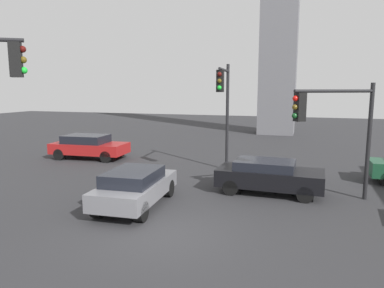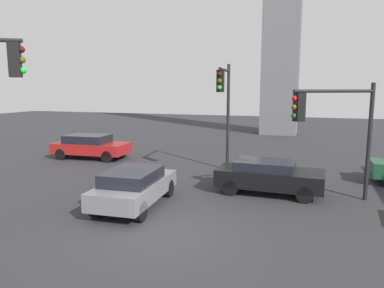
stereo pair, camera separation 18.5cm
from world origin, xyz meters
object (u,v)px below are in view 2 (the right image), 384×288
Objects in this scene: traffic_light_2 at (225,98)px; car_4 at (269,176)px; car_0 at (134,186)px; car_1 at (90,146)px; traffic_light_1 at (334,119)px.

traffic_light_2 is 4.78m from car_4.
traffic_light_2 is 6.93m from car_0.
car_1 is at bearing 161.72° from car_4.
car_0 is 0.99× the size of car_4.
traffic_light_1 reaches higher than car_1.
traffic_light_1 is 7.69m from car_0.
car_1 is 12.18m from car_4.
traffic_light_1 is 3.49m from car_4.
traffic_light_2 is at bearing -71.89° from traffic_light_1.
car_0 is (-6.84, -2.53, -2.45)m from traffic_light_1.
traffic_light_1 is 1.06× the size of car_0.
car_1 reaches higher than car_4.
traffic_light_2 is at bearing -13.63° from car_1.
car_1 is at bearing 39.76° from car_0.
car_1 is (-13.79, 4.92, -2.42)m from traffic_light_1.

